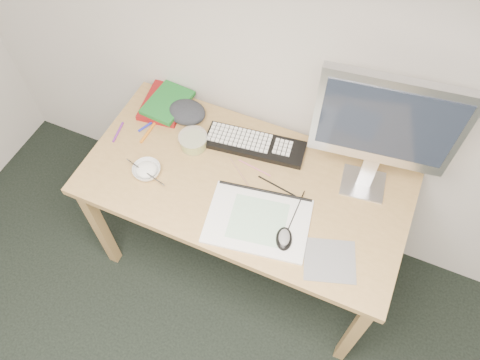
% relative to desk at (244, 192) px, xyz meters
% --- Properties ---
extents(desk, '(1.40, 0.70, 0.75)m').
position_rel_desk_xyz_m(desk, '(0.00, 0.00, 0.00)').
color(desk, tan).
rests_on(desk, ground).
extents(mousepad, '(0.25, 0.23, 0.00)m').
position_rel_desk_xyz_m(mousepad, '(0.45, -0.20, 0.08)').
color(mousepad, slate).
rests_on(mousepad, desk).
extents(sketchpad, '(0.46, 0.36, 0.01)m').
position_rel_desk_xyz_m(sketchpad, '(0.13, -0.16, 0.09)').
color(sketchpad, white).
rests_on(sketchpad, desk).
extents(keyboard, '(0.46, 0.20, 0.03)m').
position_rel_desk_xyz_m(keyboard, '(-0.03, 0.19, 0.10)').
color(keyboard, black).
rests_on(keyboard, desk).
extents(monitor, '(0.53, 0.18, 0.61)m').
position_rel_desk_xyz_m(monitor, '(0.47, 0.19, 0.46)').
color(monitor, silver).
rests_on(monitor, desk).
extents(mouse, '(0.09, 0.12, 0.04)m').
position_rel_desk_xyz_m(mouse, '(0.25, -0.20, 0.11)').
color(mouse, black).
rests_on(mouse, sketchpad).
extents(rice_bowl, '(0.13, 0.13, 0.04)m').
position_rel_desk_xyz_m(rice_bowl, '(-0.40, -0.13, 0.10)').
color(rice_bowl, white).
rests_on(rice_bowl, desk).
extents(chopsticks, '(0.21, 0.07, 0.02)m').
position_rel_desk_xyz_m(chopsticks, '(-0.40, -0.15, 0.12)').
color(chopsticks, '#B8B8BA').
rests_on(chopsticks, rice_bowl).
extents(fruit_tub, '(0.17, 0.17, 0.06)m').
position_rel_desk_xyz_m(fruit_tub, '(-0.29, 0.09, 0.11)').
color(fruit_tub, gold).
rests_on(fruit_tub, desk).
extents(book_red, '(0.22, 0.28, 0.03)m').
position_rel_desk_xyz_m(book_red, '(-0.53, 0.25, 0.09)').
color(book_red, maroon).
rests_on(book_red, desk).
extents(book_green, '(0.19, 0.25, 0.02)m').
position_rel_desk_xyz_m(book_green, '(-0.50, 0.25, 0.12)').
color(book_green, '#1B6C27').
rests_on(book_green, book_red).
extents(cloth_lump, '(0.16, 0.13, 0.06)m').
position_rel_desk_xyz_m(cloth_lump, '(-0.39, 0.23, 0.11)').
color(cloth_lump, '#292C32').
rests_on(cloth_lump, desk).
extents(pencil_pink, '(0.16, 0.03, 0.01)m').
position_rel_desk_xyz_m(pencil_pink, '(0.01, 0.08, 0.09)').
color(pencil_pink, '#CA657E').
rests_on(pencil_pink, desk).
extents(pencil_tan, '(0.15, 0.12, 0.01)m').
position_rel_desk_xyz_m(pencil_tan, '(-0.04, 0.04, 0.09)').
color(pencil_tan, '#A67858').
rests_on(pencil_tan, desk).
extents(pencil_black, '(0.18, 0.04, 0.01)m').
position_rel_desk_xyz_m(pencil_black, '(0.14, 0.03, 0.09)').
color(pencil_black, black).
rests_on(pencil_black, desk).
extents(marker_blue, '(0.06, 0.12, 0.01)m').
position_rel_desk_xyz_m(marker_blue, '(-0.53, 0.11, 0.09)').
color(marker_blue, '#2127B7').
rests_on(marker_blue, desk).
extents(marker_orange, '(0.02, 0.14, 0.01)m').
position_rel_desk_xyz_m(marker_orange, '(-0.51, 0.08, 0.09)').
color(marker_orange, orange).
rests_on(marker_orange, desk).
extents(marker_purple, '(0.03, 0.12, 0.01)m').
position_rel_desk_xyz_m(marker_purple, '(-0.64, 0.02, 0.09)').
color(marker_purple, '#6F268C').
rests_on(marker_purple, desk).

